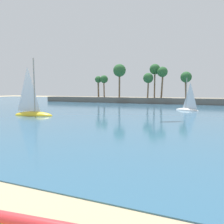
{
  "coord_description": "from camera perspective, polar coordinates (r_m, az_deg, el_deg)",
  "views": [
    {
      "loc": [
        6.27,
        0.35,
        4.26
      ],
      "look_at": [
        0.27,
        14.9,
        2.68
      ],
      "focal_mm": 35.3,
      "sensor_mm": 36.0,
      "label": 1
    }
  ],
  "objects": [
    {
      "name": "sea",
      "position": [
        58.71,
        16.21,
        1.38
      ],
      "size": [
        220.0,
        102.15,
        0.06
      ],
      "primitive_type": "cube",
      "color": "#33607F",
      "rests_on": "ground"
    },
    {
      "name": "palm_headland",
      "position": [
        69.31,
        18.5,
        4.96
      ],
      "size": [
        93.91,
        6.1,
        13.01
      ],
      "color": "#605B54",
      "rests_on": "ground"
    },
    {
      "name": "sailboat_near_shore",
      "position": [
        47.77,
        18.98,
        1.16
      ],
      "size": [
        5.12,
        3.41,
        7.18
      ],
      "color": "white",
      "rests_on": "sea"
    },
    {
      "name": "sailboat_mid_bay",
      "position": [
        38.45,
        -19.91,
        0.48
      ],
      "size": [
        7.1,
        2.95,
        9.99
      ],
      "color": "yellow",
      "rests_on": "sea"
    }
  ]
}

